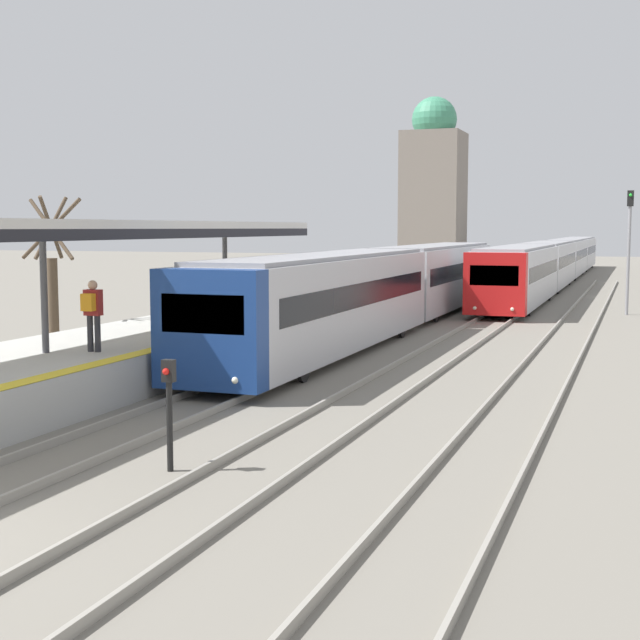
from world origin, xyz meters
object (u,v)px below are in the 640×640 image
Objects in this scene: person_on_platform at (92,310)px; signal_mast_far at (629,238)px; train_far at (557,259)px; train_near at (391,285)px; signal_post_near at (169,402)px.

person_on_platform is 27.24m from signal_mast_far.
train_far is at bearing 82.65° from person_on_platform.
signal_mast_far reaches higher than train_near.
train_near is (2.82, 15.72, -0.30)m from person_on_platform.
signal_post_near is 0.33× the size of signal_mast_far.
signal_mast_far is at bearing 77.79° from signal_post_near.
signal_mast_far is (8.52, 9.01, 1.73)m from train_near.
train_near is at bearing -133.42° from signal_mast_far.
person_on_platform is 0.05× the size of train_near.
train_far is (3.37, 32.30, -0.06)m from train_near.
train_near reaches higher than train_far.
person_on_platform is 48.42m from train_far.
signal_post_near is at bearing -84.33° from train_near.
train_far is at bearing 102.47° from signal_mast_far.
person_on_platform is 0.30× the size of signal_mast_far.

